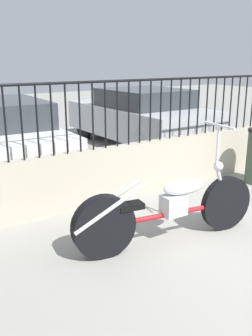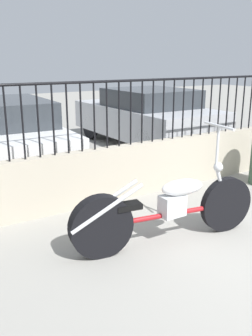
# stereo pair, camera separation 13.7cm
# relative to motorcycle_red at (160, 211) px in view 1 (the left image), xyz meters

# --- Properties ---
(low_wall) EXTENTS (8.23, 0.18, 0.79)m
(low_wall) POSITION_rel_motorcycle_red_xyz_m (1.08, 1.47, -0.00)
(low_wall) COLOR #B2A893
(low_wall) RESTS_ON ground_plane
(fence_railing) EXTENTS (8.23, 0.04, 0.93)m
(fence_railing) POSITION_rel_motorcycle_red_xyz_m (1.08, 1.47, 1.00)
(fence_railing) COLOR black
(fence_railing) RESTS_ON low_wall
(motorcycle_red) EXTENTS (2.24, 0.63, 1.31)m
(motorcycle_red) POSITION_rel_motorcycle_red_xyz_m (0.00, 0.00, 0.00)
(motorcycle_red) COLOR black
(motorcycle_red) RESTS_ON ground_plane
(car_silver) EXTENTS (1.85, 3.97, 1.33)m
(car_silver) POSITION_rel_motorcycle_red_xyz_m (2.86, 4.28, 0.28)
(car_silver) COLOR black
(car_silver) RESTS_ON ground_plane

